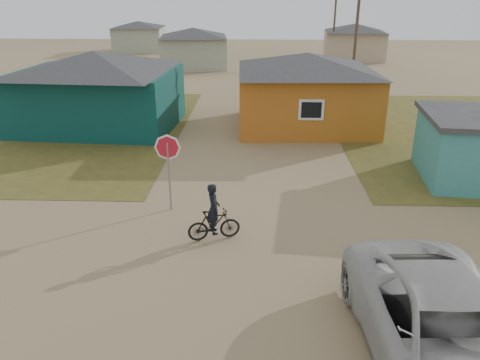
# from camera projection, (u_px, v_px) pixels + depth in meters

# --- Properties ---
(ground) EXTENTS (120.00, 120.00, 0.00)m
(ground) POSITION_uv_depth(u_px,v_px,m) (258.00, 267.00, 12.63)
(ground) COLOR #977E57
(house_teal) EXTENTS (8.93, 7.08, 4.00)m
(house_teal) POSITION_uv_depth(u_px,v_px,m) (97.00, 89.00, 24.60)
(house_teal) COLOR #0A3734
(house_teal) RESTS_ON ground
(house_yellow) EXTENTS (7.72, 6.76, 3.90)m
(house_yellow) POSITION_uv_depth(u_px,v_px,m) (306.00, 89.00, 24.72)
(house_yellow) COLOR #B5651B
(house_yellow) RESTS_ON ground
(house_pale_west) EXTENTS (7.04, 6.15, 3.60)m
(house_pale_west) POSITION_uv_depth(u_px,v_px,m) (194.00, 47.00, 43.53)
(house_pale_west) COLOR #A1A890
(house_pale_west) RESTS_ON ground
(house_beige_east) EXTENTS (6.95, 6.05, 3.60)m
(house_beige_east) POSITION_uv_depth(u_px,v_px,m) (354.00, 41.00, 48.56)
(house_beige_east) COLOR tan
(house_beige_east) RESTS_ON ground
(house_pale_north) EXTENTS (6.28, 5.81, 3.40)m
(house_pale_north) POSITION_uv_depth(u_px,v_px,m) (139.00, 36.00, 54.92)
(house_pale_north) COLOR #A1A890
(house_pale_north) RESTS_ON ground
(utility_pole_near) EXTENTS (1.40, 0.20, 8.00)m
(utility_pole_near) POSITION_uv_depth(u_px,v_px,m) (356.00, 34.00, 31.17)
(utility_pole_near) COLOR brown
(utility_pole_near) RESTS_ON ground
(utility_pole_far) EXTENTS (1.40, 0.20, 8.00)m
(utility_pole_far) POSITION_uv_depth(u_px,v_px,m) (335.00, 19.00, 45.92)
(utility_pole_far) COLOR brown
(utility_pole_far) RESTS_ON ground
(stop_sign) EXTENTS (0.81, 0.38, 2.65)m
(stop_sign) POSITION_uv_depth(u_px,v_px,m) (168.00, 156.00, 15.19)
(stop_sign) COLOR gray
(stop_sign) RESTS_ON ground
(cyclist) EXTENTS (1.64, 0.85, 1.79)m
(cyclist) POSITION_uv_depth(u_px,v_px,m) (214.00, 219.00, 13.80)
(cyclist) COLOR black
(cyclist) RESTS_ON ground
(vehicle) EXTENTS (3.22, 6.50, 1.77)m
(vehicle) POSITION_uv_depth(u_px,v_px,m) (449.00, 336.00, 8.84)
(vehicle) COLOR #B3B3AF
(vehicle) RESTS_ON ground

